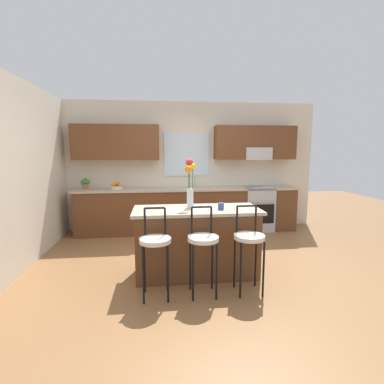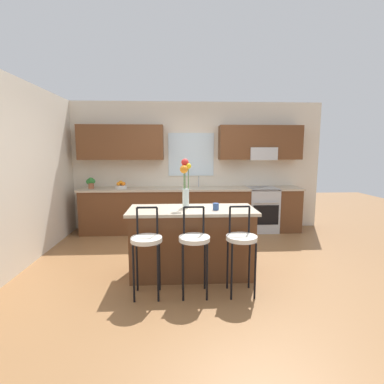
% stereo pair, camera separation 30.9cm
% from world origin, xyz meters
% --- Properties ---
extents(ground_plane, '(14.00, 14.00, 0.00)m').
position_xyz_m(ground_plane, '(0.00, 0.00, 0.00)').
color(ground_plane, olive).
extents(wall_left, '(0.12, 4.60, 2.70)m').
position_xyz_m(wall_left, '(-2.56, 0.30, 1.35)').
color(wall_left, beige).
rests_on(wall_left, ground).
extents(back_wall_assembly, '(5.60, 0.50, 2.70)m').
position_xyz_m(back_wall_assembly, '(0.03, 1.98, 1.51)').
color(back_wall_assembly, beige).
rests_on(back_wall_assembly, ground).
extents(counter_run, '(4.56, 0.64, 0.92)m').
position_xyz_m(counter_run, '(0.00, 1.70, 0.47)').
color(counter_run, brown).
rests_on(counter_run, ground).
extents(sink_faucet, '(0.02, 0.13, 0.23)m').
position_xyz_m(sink_faucet, '(0.16, 1.84, 1.06)').
color(sink_faucet, '#B7BABC').
rests_on(sink_faucet, counter_run).
extents(oven_range, '(0.60, 0.64, 0.92)m').
position_xyz_m(oven_range, '(1.48, 1.68, 0.46)').
color(oven_range, '#B7BABC').
rests_on(oven_range, ground).
extents(kitchen_island, '(1.69, 0.72, 0.92)m').
position_xyz_m(kitchen_island, '(-0.11, -0.45, 0.46)').
color(kitchen_island, brown).
rests_on(kitchen_island, ground).
extents(bar_stool_near, '(0.36, 0.36, 1.04)m').
position_xyz_m(bar_stool_near, '(-0.66, -1.02, 0.64)').
color(bar_stool_near, black).
rests_on(bar_stool_near, ground).
extents(bar_stool_middle, '(0.36, 0.36, 1.04)m').
position_xyz_m(bar_stool_middle, '(-0.11, -1.02, 0.64)').
color(bar_stool_middle, black).
rests_on(bar_stool_middle, ground).
extents(bar_stool_far, '(0.36, 0.36, 1.04)m').
position_xyz_m(bar_stool_far, '(0.44, -1.02, 0.64)').
color(bar_stool_far, black).
rests_on(bar_stool_far, ground).
extents(flower_vase, '(0.15, 0.16, 0.66)m').
position_xyz_m(flower_vase, '(-0.19, -0.38, 1.29)').
color(flower_vase, silver).
rests_on(flower_vase, kitchen_island).
extents(mug_ceramic, '(0.08, 0.08, 0.09)m').
position_xyz_m(mug_ceramic, '(0.20, -0.55, 0.97)').
color(mug_ceramic, '#33518C').
rests_on(mug_ceramic, kitchen_island).
extents(fruit_bowl_oranges, '(0.24, 0.24, 0.16)m').
position_xyz_m(fruit_bowl_oranges, '(-1.45, 1.70, 0.98)').
color(fruit_bowl_oranges, silver).
rests_on(fruit_bowl_oranges, counter_run).
extents(potted_plant_small, '(0.19, 0.13, 0.23)m').
position_xyz_m(potted_plant_small, '(-2.05, 1.70, 1.05)').
color(potted_plant_small, '#9E5B3D').
rests_on(potted_plant_small, counter_run).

